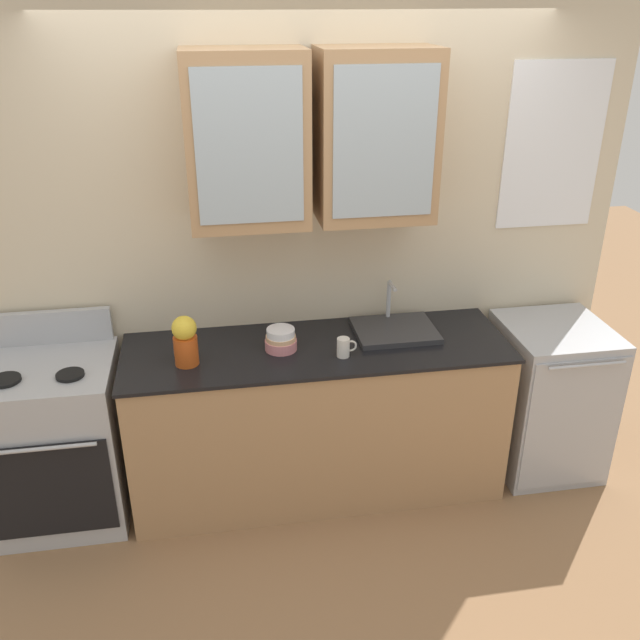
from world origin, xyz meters
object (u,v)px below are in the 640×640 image
object	(u,v)px
sink_faucet	(395,329)
stove_range	(57,441)
dishwasher	(548,397)
cup_near_sink	(344,347)
bowl_stack	(281,339)
vase	(185,340)

from	to	relation	value
sink_faucet	stove_range	bearing A→B (deg)	-177.08
dishwasher	cup_near_sink	bearing A→B (deg)	-174.32
stove_range	cup_near_sink	distance (m)	1.57
bowl_stack	dishwasher	distance (m)	1.63
stove_range	vase	world-z (taller)	vase
sink_faucet	bowl_stack	world-z (taller)	sink_faucet
vase	dishwasher	distance (m)	2.11
dishwasher	stove_range	bearing A→B (deg)	179.91
sink_faucet	bowl_stack	distance (m)	0.64
vase	bowl_stack	bearing A→B (deg)	9.63
bowl_stack	vase	xyz separation A→B (m)	(-0.48, -0.08, 0.08)
sink_faucet	bowl_stack	size ratio (longest dim) A/B	2.64
bowl_stack	cup_near_sink	bearing A→B (deg)	-23.40
vase	cup_near_sink	bearing A→B (deg)	-3.73
sink_faucet	cup_near_sink	size ratio (longest dim) A/B	4.22
vase	dishwasher	world-z (taller)	vase
bowl_stack	stove_range	bearing A→B (deg)	-179.75
dishwasher	vase	bearing A→B (deg)	-177.96
sink_faucet	dishwasher	xyz separation A→B (m)	(0.91, -0.10, -0.47)
vase	cup_near_sink	xyz separation A→B (m)	(0.79, -0.05, -0.08)
bowl_stack	vase	world-z (taller)	vase
bowl_stack	vase	bearing A→B (deg)	-170.37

